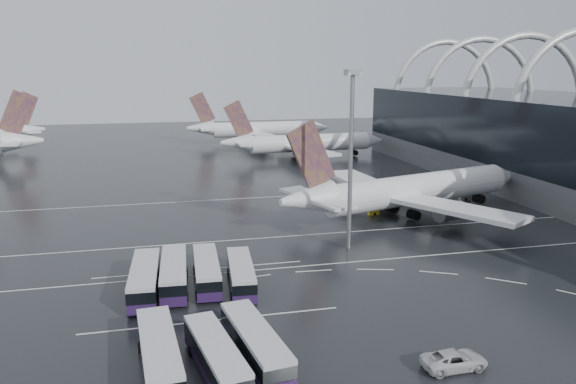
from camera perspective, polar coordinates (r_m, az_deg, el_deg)
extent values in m
plane|color=black|center=(82.61, 8.01, -6.43)|extent=(420.00, 420.00, 0.00)
torus|color=silver|center=(148.19, 22.76, 8.27)|extent=(33.80, 1.80, 33.80)
torus|color=silver|center=(163.89, 18.83, 8.90)|extent=(33.80, 1.80, 33.80)
torus|color=silver|center=(180.22, 15.59, 9.39)|extent=(33.80, 1.80, 33.80)
cube|color=white|center=(80.86, 8.53, -6.87)|extent=(120.00, 0.25, 0.01)
cube|color=white|center=(93.30, 5.31, -4.11)|extent=(120.00, 0.25, 0.01)
cube|color=white|center=(119.23, 0.97, -0.35)|extent=(120.00, 0.25, 0.01)
cube|color=white|center=(62.70, -7.64, -12.81)|extent=(28.00, 0.25, 0.01)
cube|color=white|center=(77.41, -8.92, -7.79)|extent=(28.00, 0.25, 0.01)
cylinder|color=white|center=(105.93, 13.21, 0.34)|extent=(39.69, 16.68, 5.52)
cone|color=white|center=(122.47, 20.99, 1.47)|extent=(7.06, 6.93, 5.52)
cone|color=white|center=(90.85, 1.84, -0.74)|extent=(10.71, 8.02, 5.52)
cube|color=#491761|center=(89.98, 2.39, 3.71)|extent=(8.95, 3.18, 11.71)
cube|color=white|center=(91.85, 2.85, -0.60)|extent=(9.02, 17.65, 0.48)
cube|color=white|center=(95.26, 16.42, -1.57)|extent=(17.26, 24.09, 0.76)
cube|color=white|center=(112.42, 7.63, 0.97)|extent=(8.57, 24.27, 0.76)
cylinder|color=gray|center=(99.91, 16.11, -1.91)|extent=(5.95, 4.60, 3.24)
cylinder|color=gray|center=(112.01, 9.80, -0.04)|extent=(5.95, 4.60, 3.24)
cube|color=black|center=(104.26, 11.58, -1.93)|extent=(12.70, 9.11, 2.10)
cylinder|color=white|center=(167.98, 2.27, 5.03)|extent=(36.16, 6.63, 5.18)
cone|color=white|center=(175.49, 8.72, 5.22)|extent=(5.56, 5.39, 5.18)
cone|color=white|center=(162.31, -5.31, 5.03)|extent=(9.13, 5.53, 5.18)
cube|color=#491761|center=(161.74, -5.04, 7.36)|extent=(8.61, 0.88, 10.97)
cube|color=white|center=(162.65, -4.69, 5.06)|extent=(4.66, 16.21, 0.45)
cube|color=white|center=(156.46, 2.30, 4.26)|extent=(11.57, 23.16, 0.71)
cube|color=white|center=(177.58, 0.04, 5.28)|extent=(9.91, 23.04, 0.71)
cylinder|color=gray|center=(160.47, 2.86, 3.89)|extent=(5.03, 3.23, 3.03)
cylinder|color=gray|center=(175.59, 1.17, 4.66)|extent=(5.03, 3.23, 3.03)
cube|color=black|center=(167.43, 1.10, 3.77)|extent=(10.93, 6.14, 1.96)
cylinder|color=white|center=(203.19, -2.47, 6.40)|extent=(36.13, 5.52, 5.39)
cone|color=white|center=(208.13, 3.21, 6.54)|extent=(5.59, 5.41, 5.39)
cone|color=white|center=(200.05, -8.91, 6.43)|extent=(9.31, 5.42, 5.39)
cube|color=#491761|center=(199.51, -8.71, 8.41)|extent=(8.95, 0.59, 11.42)
cube|color=white|center=(200.20, -8.37, 6.46)|extent=(4.24, 16.73, 0.46)
cube|color=white|center=(191.23, -2.90, 5.84)|extent=(11.11, 24.06, 0.74)
cube|color=white|center=(213.96, -4.05, 6.55)|extent=(11.27, 24.07, 0.74)
cylinder|color=gray|center=(195.12, -2.26, 5.49)|extent=(5.12, 3.18, 3.16)
cylinder|color=gray|center=(211.43, -3.15, 6.03)|extent=(5.12, 3.18, 3.16)
cube|color=black|center=(202.96, -3.49, 5.33)|extent=(11.17, 5.99, 2.04)
cone|color=white|center=(174.18, -25.28, 4.72)|extent=(10.69, 6.40, 6.10)
cube|color=#491761|center=(173.62, -25.87, 7.23)|extent=(10.14, 0.92, 12.93)
cube|color=white|center=(174.55, -25.96, 4.67)|extent=(5.28, 19.06, 0.53)
cone|color=white|center=(208.41, -24.71, 5.72)|extent=(11.04, 9.75, 5.54)
cube|color=#491761|center=(207.48, -25.14, 7.62)|extent=(8.12, 5.34, 11.75)
cube|color=white|center=(207.75, -25.20, 5.66)|extent=(12.72, 16.88, 0.48)
cube|color=#28143E|center=(70.62, -14.31, -9.25)|extent=(3.86, 14.18, 1.19)
cube|color=black|center=(70.16, -14.37, -8.26)|extent=(3.90, 13.90, 1.40)
cube|color=silver|center=(69.83, -14.41, -7.54)|extent=(3.86, 14.18, 0.49)
cylinder|color=black|center=(66.55, -13.21, -10.98)|extent=(0.43, 1.10, 1.08)
cylinder|color=black|center=(66.78, -15.83, -11.05)|extent=(0.43, 1.10, 1.08)
cylinder|color=black|center=(74.87, -12.94, -8.25)|extent=(0.43, 1.10, 1.08)
cylinder|color=black|center=(75.08, -15.25, -8.32)|extent=(0.43, 1.10, 1.08)
cube|color=#28143E|center=(71.74, -11.48, -8.77)|extent=(3.81, 13.84, 1.16)
cube|color=black|center=(71.29, -11.53, -7.82)|extent=(3.85, 13.57, 1.37)
cube|color=silver|center=(70.98, -11.56, -7.13)|extent=(3.81, 13.84, 0.47)
cylinder|color=black|center=(67.81, -10.26, -10.39)|extent=(0.43, 1.07, 1.05)
cylinder|color=black|center=(67.90, -12.78, -10.48)|extent=(0.43, 1.07, 1.05)
cylinder|color=black|center=(75.96, -10.31, -7.83)|extent=(0.43, 1.07, 1.05)
cylinder|color=black|center=(76.04, -12.54, -7.91)|extent=(0.43, 1.07, 1.05)
cube|color=#28143E|center=(72.16, -8.24, -8.54)|extent=(3.54, 13.30, 1.12)
cube|color=black|center=(71.73, -8.27, -7.64)|extent=(3.59, 13.04, 1.32)
cube|color=silver|center=(71.43, -8.30, -6.97)|extent=(3.54, 13.30, 0.46)
cylinder|color=black|center=(68.46, -6.85, -10.06)|extent=(0.40, 1.03, 1.01)
cylinder|color=black|center=(68.35, -9.25, -10.18)|extent=(0.40, 1.03, 1.01)
cylinder|color=black|center=(76.31, -7.33, -7.64)|extent=(0.40, 1.03, 1.01)
cylinder|color=black|center=(76.21, -9.47, -7.74)|extent=(0.40, 1.03, 1.01)
cube|color=#28143E|center=(70.83, -4.78, -8.89)|extent=(3.90, 12.90, 1.08)
cube|color=black|center=(70.41, -4.80, -8.00)|extent=(3.94, 12.66, 1.27)
cube|color=silver|center=(70.12, -4.81, -7.35)|extent=(3.90, 12.90, 0.44)
cylinder|color=black|center=(67.33, -3.35, -10.41)|extent=(0.42, 1.00, 0.98)
cylinder|color=black|center=(67.16, -5.70, -10.52)|extent=(0.42, 1.00, 0.98)
cylinder|color=black|center=(74.85, -3.95, -7.99)|extent=(0.42, 1.00, 0.98)
cylinder|color=black|center=(74.70, -6.05, -8.08)|extent=(0.42, 1.00, 0.98)
cube|color=#28143E|center=(53.51, -12.91, -16.63)|extent=(4.01, 13.94, 1.16)
cube|color=black|center=(52.91, -12.98, -15.43)|extent=(4.05, 13.67, 1.38)
cube|color=silver|center=(52.49, -13.03, -14.53)|extent=(4.01, 13.94, 0.48)
cylinder|color=black|center=(57.68, -11.77, -14.77)|extent=(0.44, 1.08, 1.06)
cylinder|color=black|center=(57.54, -14.79, -15.01)|extent=(0.44, 1.08, 1.06)
cube|color=#28143E|center=(52.60, -7.30, -17.03)|extent=(4.84, 13.05, 1.08)
cube|color=black|center=(52.03, -7.34, -15.91)|extent=(4.86, 12.80, 1.28)
cube|color=silver|center=(51.62, -7.36, -15.07)|extent=(4.84, 13.05, 0.44)
cylinder|color=black|center=(56.56, -7.06, -15.22)|extent=(0.50, 1.02, 0.98)
cylinder|color=black|center=(55.99, -9.86, -15.63)|extent=(0.50, 1.02, 0.98)
cube|color=#28143E|center=(54.22, -3.33, -15.92)|extent=(4.80, 13.65, 1.13)
cube|color=black|center=(53.64, -3.35, -14.77)|extent=(4.83, 13.40, 1.34)
cube|color=silver|center=(53.23, -3.36, -13.91)|extent=(4.80, 13.65, 0.46)
cylinder|color=black|center=(51.34, -0.15, -18.20)|extent=(0.50, 1.07, 1.03)
cylinder|color=black|center=(50.52, -3.34, -18.78)|extent=(0.50, 1.07, 1.03)
cylinder|color=black|center=(58.41, -3.31, -14.16)|extent=(0.50, 1.07, 1.03)
cylinder|color=black|center=(57.68, -6.10, -14.58)|extent=(0.50, 1.07, 1.03)
imported|color=silver|center=(55.14, 16.53, -16.04)|extent=(6.14, 2.91, 1.69)
cylinder|color=gray|center=(82.32, 6.37, 2.82)|extent=(0.64, 0.64, 25.78)
cube|color=gray|center=(81.13, 6.60, 12.02)|extent=(2.03, 2.03, 0.74)
cube|color=silver|center=(81.13, 6.60, 11.82)|extent=(1.84, 1.84, 0.37)
cube|color=gold|center=(110.94, 15.67, -1.52)|extent=(2.08, 1.23, 1.13)
cube|color=gold|center=(105.08, 8.70, -1.99)|extent=(1.93, 1.14, 1.06)
cube|color=slate|center=(120.77, 17.49, -0.49)|extent=(2.20, 1.30, 1.20)
cube|color=gold|center=(113.73, 10.95, -0.93)|extent=(2.08, 1.23, 1.13)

